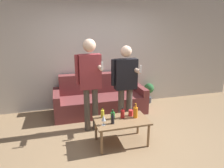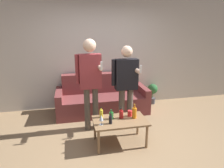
{
  "view_description": "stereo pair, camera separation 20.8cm",
  "coord_description": "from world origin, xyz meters",
  "px_view_note": "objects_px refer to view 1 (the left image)",
  "views": [
    {
      "loc": [
        -0.96,
        -2.87,
        1.97
      ],
      "look_at": [
        -0.0,
        0.57,
        0.95
      ],
      "focal_mm": 32.0,
      "sensor_mm": 36.0,
      "label": 1
    },
    {
      "loc": [
        -0.76,
        -2.92,
        1.97
      ],
      "look_at": [
        -0.0,
        0.57,
        0.95
      ],
      "focal_mm": 32.0,
      "sensor_mm": 36.0,
      "label": 2
    }
  ],
  "objects_px": {
    "coffee_table": "(122,123)",
    "bottle_orange": "(102,114)",
    "couch": "(100,99)",
    "person_standing_left": "(90,78)",
    "person_standing_right": "(125,81)"
  },
  "relations": [
    {
      "from": "coffee_table",
      "to": "person_standing_left",
      "type": "xyz_separation_m",
      "value": [
        -0.42,
        0.61,
        0.67
      ]
    },
    {
      "from": "couch",
      "to": "coffee_table",
      "type": "relative_size",
      "value": 2.32
    },
    {
      "from": "coffee_table",
      "to": "person_standing_right",
      "type": "height_order",
      "value": "person_standing_right"
    },
    {
      "from": "bottle_orange",
      "to": "couch",
      "type": "bearing_deg",
      "value": 80.13
    },
    {
      "from": "couch",
      "to": "person_standing_left",
      "type": "height_order",
      "value": "person_standing_left"
    },
    {
      "from": "couch",
      "to": "person_standing_right",
      "type": "bearing_deg",
      "value": -67.96
    },
    {
      "from": "person_standing_left",
      "to": "person_standing_right",
      "type": "xyz_separation_m",
      "value": [
        0.7,
        0.0,
        -0.1
      ]
    },
    {
      "from": "bottle_orange",
      "to": "person_standing_left",
      "type": "bearing_deg",
      "value": 106.33
    },
    {
      "from": "couch",
      "to": "bottle_orange",
      "type": "distance_m",
      "value": 1.33
    },
    {
      "from": "coffee_table",
      "to": "bottle_orange",
      "type": "distance_m",
      "value": 0.36
    },
    {
      "from": "couch",
      "to": "person_standing_left",
      "type": "distance_m",
      "value": 1.19
    },
    {
      "from": "person_standing_left",
      "to": "person_standing_right",
      "type": "distance_m",
      "value": 0.71
    },
    {
      "from": "person_standing_left",
      "to": "person_standing_right",
      "type": "relative_size",
      "value": 1.08
    },
    {
      "from": "couch",
      "to": "person_standing_right",
      "type": "height_order",
      "value": "person_standing_right"
    },
    {
      "from": "person_standing_left",
      "to": "bottle_orange",
      "type": "bearing_deg",
      "value": -73.67
    }
  ]
}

